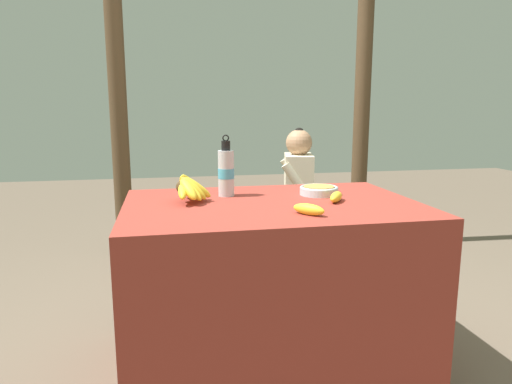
% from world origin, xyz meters
% --- Properties ---
extents(ground_plane, '(12.00, 12.00, 0.00)m').
position_xyz_m(ground_plane, '(0.00, 0.00, 0.00)').
color(ground_plane, brown).
extents(market_counter, '(1.30, 0.88, 0.78)m').
position_xyz_m(market_counter, '(0.00, 0.00, 0.39)').
color(market_counter, maroon).
rests_on(market_counter, ground_plane).
extents(banana_bunch_ripe, '(0.16, 0.26, 0.14)m').
position_xyz_m(banana_bunch_ripe, '(-0.36, 0.08, 0.85)').
color(banana_bunch_ripe, '#4C381E').
rests_on(banana_bunch_ripe, market_counter).
extents(serving_bowl, '(0.19, 0.19, 0.04)m').
position_xyz_m(serving_bowl, '(0.26, 0.13, 0.81)').
color(serving_bowl, silver).
rests_on(serving_bowl, market_counter).
extents(water_bottle, '(0.08, 0.08, 0.29)m').
position_xyz_m(water_bottle, '(-0.18, 0.19, 0.90)').
color(water_bottle, silver).
rests_on(water_bottle, market_counter).
extents(loose_banana_front, '(0.12, 0.14, 0.04)m').
position_xyz_m(loose_banana_front, '(0.09, -0.26, 0.81)').
color(loose_banana_front, yellow).
rests_on(loose_banana_front, market_counter).
extents(loose_banana_side, '(0.11, 0.14, 0.04)m').
position_xyz_m(loose_banana_side, '(0.28, -0.04, 0.81)').
color(loose_banana_side, yellow).
rests_on(loose_banana_side, market_counter).
extents(wooden_bench, '(1.66, 0.32, 0.39)m').
position_xyz_m(wooden_bench, '(0.19, 1.31, 0.33)').
color(wooden_bench, brown).
rests_on(wooden_bench, ground_plane).
extents(seated_vendor, '(0.45, 0.42, 1.05)m').
position_xyz_m(seated_vendor, '(0.46, 1.29, 0.60)').
color(seated_vendor, '#473828').
rests_on(seated_vendor, ground_plane).
extents(banana_bunch_green, '(0.15, 0.24, 0.11)m').
position_xyz_m(banana_bunch_green, '(-0.24, 1.31, 0.45)').
color(banana_bunch_green, '#4C381E').
rests_on(banana_bunch_green, wooden_bench).
extents(support_post_near, '(0.13, 0.13, 2.56)m').
position_xyz_m(support_post_near, '(-0.80, 1.72, 1.28)').
color(support_post_near, '#4C3823').
rests_on(support_post_near, ground_plane).
extents(support_post_far, '(0.13, 0.13, 2.56)m').
position_xyz_m(support_post_far, '(1.18, 1.72, 1.28)').
color(support_post_far, '#4C3823').
rests_on(support_post_far, ground_plane).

